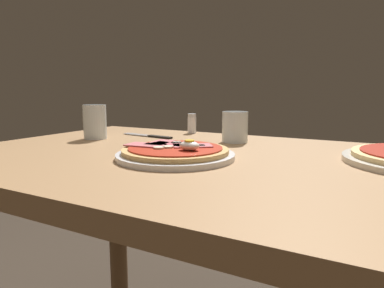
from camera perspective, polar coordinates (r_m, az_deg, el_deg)
The scene contains 6 objects.
dining_table at distance 0.82m, azimuth 3.37°, elevation -10.50°, with size 1.27×0.77×0.77m.
pizza_foreground at distance 0.77m, azimuth -2.73°, elevation -1.44°, with size 0.26×0.26×0.05m.
water_glass_near at distance 1.00m, azimuth 7.03°, elevation 2.44°, with size 0.07×0.07×0.09m.
water_glass_far at distance 1.10m, azimuth -15.58°, elevation 3.14°, with size 0.07×0.07×0.10m.
knife at distance 1.12m, azimuth -6.81°, elevation 1.32°, with size 0.20×0.04×0.01m.
salt_shaker at distance 1.20m, azimuth -0.02°, elevation 3.37°, with size 0.03×0.03×0.07m.
Camera 1 is at (0.33, -0.70, 0.92)m, focal length 32.60 mm.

